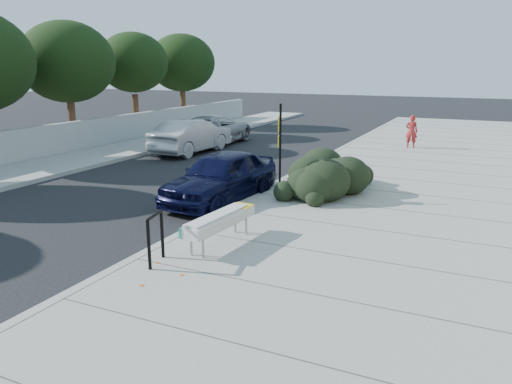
{
  "coord_description": "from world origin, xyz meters",
  "views": [
    {
      "loc": [
        6.45,
        -9.7,
        4.05
      ],
      "look_at": [
        1.35,
        1.13,
        1.0
      ],
      "focal_mm": 35.0,
      "sensor_mm": 36.0,
      "label": 1
    }
  ],
  "objects_px": {
    "sign_post": "(280,146)",
    "wagon_silver": "(192,136)",
    "suv_silver": "(214,129)",
    "bike_rack": "(155,234)",
    "sedan_navy": "(221,177)",
    "bench": "(220,221)",
    "pedestrian": "(411,131)"
  },
  "relations": [
    {
      "from": "sedan_navy",
      "to": "wagon_silver",
      "type": "xyz_separation_m",
      "value": [
        -5.54,
        7.1,
        0.02
      ]
    },
    {
      "from": "sign_post",
      "to": "suv_silver",
      "type": "bearing_deg",
      "value": 109.79
    },
    {
      "from": "suv_silver",
      "to": "pedestrian",
      "type": "bearing_deg",
      "value": -169.35
    },
    {
      "from": "sign_post",
      "to": "sedan_navy",
      "type": "relative_size",
      "value": 0.62
    },
    {
      "from": "bench",
      "to": "sedan_navy",
      "type": "bearing_deg",
      "value": 123.69
    },
    {
      "from": "bench",
      "to": "pedestrian",
      "type": "distance_m",
      "value": 15.87
    },
    {
      "from": "wagon_silver",
      "to": "pedestrian",
      "type": "distance_m",
      "value": 10.59
    },
    {
      "from": "sedan_navy",
      "to": "bike_rack",
      "type": "bearing_deg",
      "value": -70.16
    },
    {
      "from": "sign_post",
      "to": "wagon_silver",
      "type": "xyz_separation_m",
      "value": [
        -7.19,
        6.45,
        -0.95
      ]
    },
    {
      "from": "bike_rack",
      "to": "suv_silver",
      "type": "xyz_separation_m",
      "value": [
        -7.39,
        15.16,
        -0.03
      ]
    },
    {
      "from": "bike_rack",
      "to": "sedan_navy",
      "type": "bearing_deg",
      "value": 92.53
    },
    {
      "from": "sign_post",
      "to": "wagon_silver",
      "type": "bearing_deg",
      "value": 118.5
    },
    {
      "from": "bike_rack",
      "to": "sedan_navy",
      "type": "distance_m",
      "value": 5.39
    },
    {
      "from": "sign_post",
      "to": "suv_silver",
      "type": "relative_size",
      "value": 0.52
    },
    {
      "from": "bike_rack",
      "to": "sign_post",
      "type": "xyz_separation_m",
      "value": [
        0.25,
        5.85,
        0.96
      ]
    },
    {
      "from": "pedestrian",
      "to": "sign_post",
      "type": "bearing_deg",
      "value": 73.02
    },
    {
      "from": "sedan_navy",
      "to": "pedestrian",
      "type": "bearing_deg",
      "value": 77.29
    },
    {
      "from": "bench",
      "to": "sedan_navy",
      "type": "height_order",
      "value": "sedan_navy"
    },
    {
      "from": "bench",
      "to": "sign_post",
      "type": "relative_size",
      "value": 0.82
    },
    {
      "from": "bench",
      "to": "suv_silver",
      "type": "bearing_deg",
      "value": 125.3
    },
    {
      "from": "sedan_navy",
      "to": "wagon_silver",
      "type": "height_order",
      "value": "wagon_silver"
    },
    {
      "from": "wagon_silver",
      "to": "suv_silver",
      "type": "bearing_deg",
      "value": -79.41
    },
    {
      "from": "bench",
      "to": "pedestrian",
      "type": "xyz_separation_m",
      "value": [
        1.78,
        15.77,
        0.24
      ]
    },
    {
      "from": "wagon_silver",
      "to": "suv_silver",
      "type": "xyz_separation_m",
      "value": [
        -0.45,
        2.86,
        -0.04
      ]
    },
    {
      "from": "bench",
      "to": "wagon_silver",
      "type": "bearing_deg",
      "value": 129.9
    },
    {
      "from": "bench",
      "to": "sedan_navy",
      "type": "distance_m",
      "value": 4.2
    },
    {
      "from": "suv_silver",
      "to": "pedestrian",
      "type": "relative_size",
      "value": 3.44
    },
    {
      "from": "wagon_silver",
      "to": "pedestrian",
      "type": "height_order",
      "value": "pedestrian"
    },
    {
      "from": "bike_rack",
      "to": "pedestrian",
      "type": "height_order",
      "value": "pedestrian"
    },
    {
      "from": "sedan_navy",
      "to": "bench",
      "type": "bearing_deg",
      "value": -56.39
    },
    {
      "from": "sedan_navy",
      "to": "pedestrian",
      "type": "xyz_separation_m",
      "value": [
        3.81,
        12.09,
        0.17
      ]
    },
    {
      "from": "sign_post",
      "to": "suv_silver",
      "type": "xyz_separation_m",
      "value": [
        -7.64,
        9.31,
        -0.99
      ]
    }
  ]
}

